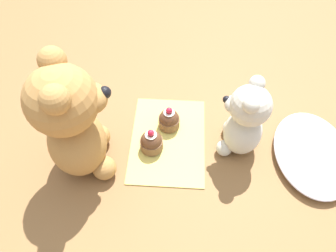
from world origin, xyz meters
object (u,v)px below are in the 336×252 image
object	(u,v)px
teddy_bear_tan	(72,122)
cupcake_near_cream_bear	(170,120)
cupcake_near_tan_bear	(151,142)

from	to	relation	value
teddy_bear_tan	cupcake_near_cream_bear	size ratio (longest dim) A/B	4.55
teddy_bear_tan	cupcake_near_tan_bear	world-z (taller)	teddy_bear_tan
cupcake_near_cream_bear	teddy_bear_tan	bearing A→B (deg)	-58.71
teddy_bear_tan	cupcake_near_cream_bear	bearing A→B (deg)	-77.03
cupcake_near_cream_bear	cupcake_near_tan_bear	distance (m)	0.08
cupcake_near_tan_bear	teddy_bear_tan	bearing A→B (deg)	-73.08
teddy_bear_tan	cupcake_near_tan_bear	distance (m)	0.20
teddy_bear_tan	cupcake_near_cream_bear	distance (m)	0.25
teddy_bear_tan	cupcake_near_cream_bear	world-z (taller)	teddy_bear_tan
cupcake_near_cream_bear	cupcake_near_tan_bear	bearing A→B (deg)	-29.85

